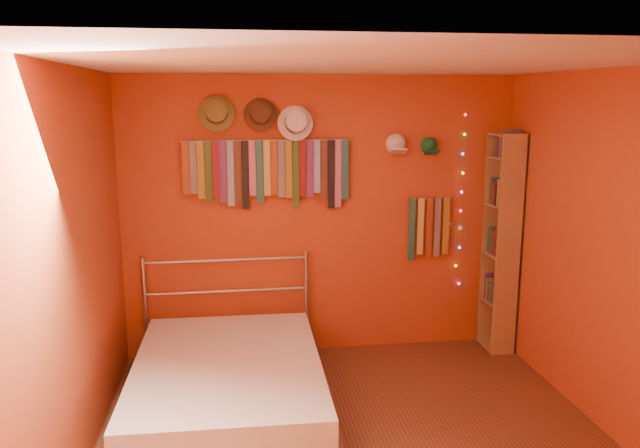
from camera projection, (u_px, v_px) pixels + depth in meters
name	position (u px, v px, depth m)	size (l,w,h in m)	color
back_wall	(321.00, 217.00, 5.58)	(3.50, 0.02, 2.50)	#A2351A
right_wall	(620.00, 259.00, 4.13)	(0.02, 3.50, 2.50)	#A2351A
left_wall	(69.00, 281.00, 3.64)	(0.02, 3.50, 2.50)	#A2351A
ceiling	(365.00, 63.00, 3.64)	(3.50, 3.50, 0.02)	white
tie_rack	(268.00, 169.00, 5.37)	(1.45, 0.03, 0.61)	#A6A6AB
small_tie_rack	(429.00, 226.00, 5.68)	(0.40, 0.03, 0.58)	#A6A6AB
fedora_olive	(216.00, 113.00, 5.18)	(0.30, 0.17, 0.30)	olive
fedora_brown	(261.00, 114.00, 5.23)	(0.28, 0.15, 0.28)	#4D301B
fedora_white	(296.00, 122.00, 5.29)	(0.30, 0.17, 0.30)	white
cap_white	(396.00, 144.00, 5.49)	(0.18, 0.23, 0.18)	white
cap_green	(429.00, 146.00, 5.54)	(0.16, 0.21, 0.16)	#166631
fairy_lights	(461.00, 201.00, 5.70)	(0.06, 0.02, 1.59)	#FF3333
reading_lamp	(459.00, 227.00, 5.54)	(0.07, 0.31, 0.09)	#A6A6AB
bookshelf	(506.00, 242.00, 5.65)	(0.25, 0.34, 2.00)	#9A6B45
bed	(228.00, 384.00, 4.60)	(1.48, 2.00, 0.96)	#A6A6AB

